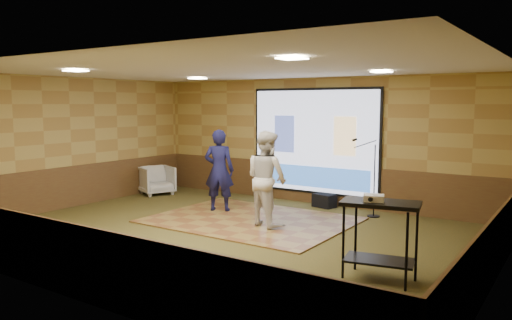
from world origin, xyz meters
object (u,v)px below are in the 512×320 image
Objects in this scene: player_left at (219,170)px; mic_stand at (371,193)px; projector at (374,198)px; player_right at (267,178)px; duffel_bag at (324,201)px; dance_floor at (251,220)px; projector_screen at (314,142)px; av_table at (380,223)px; banquet_chair at (157,180)px.

mic_stand is at bearing -178.39° from player_left.
player_left is 4.92m from projector.
player_right is 3.73× the size of duffel_bag.
player_left is 1.09× the size of mic_stand.
dance_floor is at bearing -5.39° from player_right.
duffel_bag is at bearing -158.89° from player_left.
projector is (3.08, -4.23, -0.35)m from projector_screen.
dance_floor is at bearing -131.91° from mic_stand.
player_left reaches higher than dance_floor.
av_table reaches higher than dance_floor.
av_table is 7.76m from banquet_chair.
mic_stand is 2.03× the size of banquet_chair.
player_right is 1.70× the size of av_table.
dance_floor is at bearing -107.75° from duffel_bag.
projector is (-0.08, -0.04, 0.35)m from av_table.
projector is 0.16× the size of mic_stand.
mic_stand is 1.33m from duffel_bag.
mic_stand is (1.67, -0.57, -0.98)m from projector_screen.
banquet_chair is (-4.00, -1.22, -1.10)m from projector_screen.
av_table is at bearing -52.97° from projector_screen.
duffel_bag is (-2.74, 3.93, -0.63)m from av_table.
projector is 7.73m from banquet_chair.
projector_screen is at bearing -48.54° from banquet_chair.
projector_screen is 0.85× the size of dance_floor.
player_right is at bearing -82.75° from banquet_chair.
banquet_chair is at bearing 139.18° from projector.
projector_screen reaches higher than banquet_chair.
dance_floor is (-0.24, -2.32, -1.46)m from projector_screen.
banquet_chair is (-2.70, 0.78, -0.56)m from player_left.
av_table reaches higher than duffel_bag.
projector_screen is 5.30m from av_table.
av_table is 1.32× the size of banquet_chair.
player_right is at bearing 131.13° from projector.
player_right is (0.53, -0.23, 0.94)m from dance_floor.
mic_stand is (-1.41, 3.66, -0.64)m from projector.
player_right is 2.46m from mic_stand.
projector reaches higher than dance_floor.
projector_screen is at bearing 108.26° from projector.
dance_floor is at bearing -95.80° from projector_screen.
projector is at bearing -63.51° from mic_stand.
projector_screen is at bearing 148.36° from duffel_bag.
projector reaches higher than banquet_chair.
dance_floor is 2.37× the size of mic_stand.
duffel_bag is (-2.65, 3.97, -0.98)m from projector.
mic_stand is 3.35× the size of duffel_bag.
player_right reaches higher than banquet_chair.
av_table is at bearing -28.83° from dance_floor.
duffel_bag is at bearing 72.25° from dance_floor.
player_left is at bearing -122.99° from projector_screen.
mic_stand is at bearing -18.75° from projector_screen.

